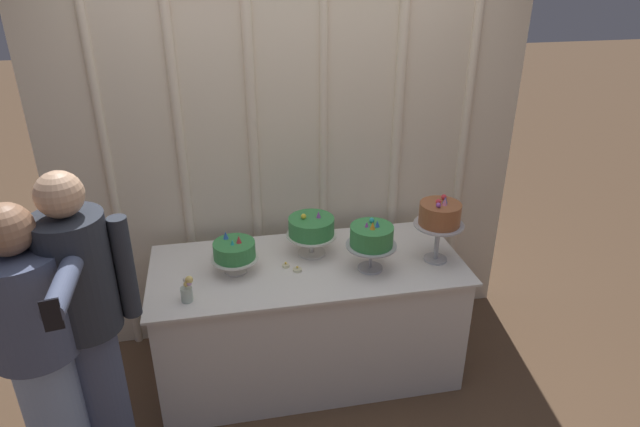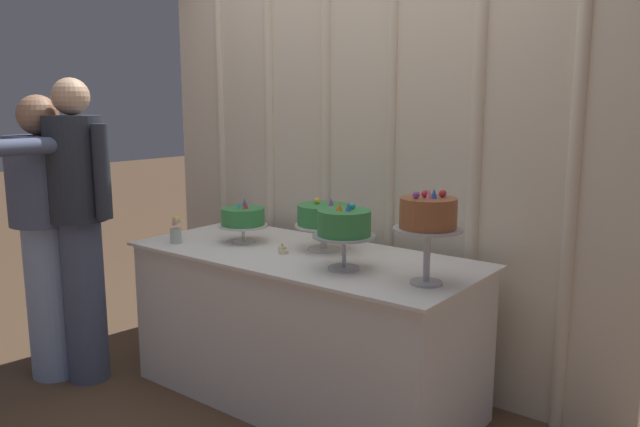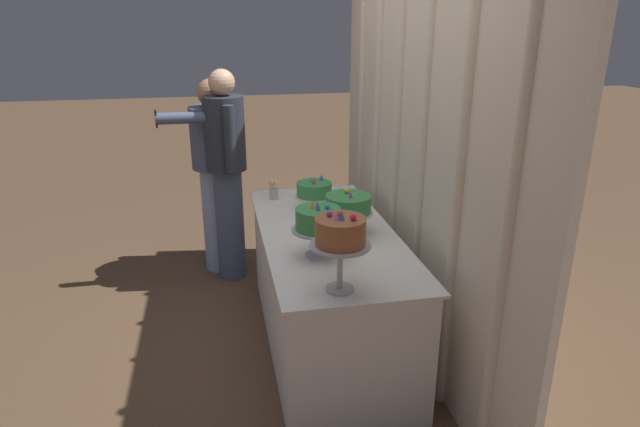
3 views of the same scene
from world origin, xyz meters
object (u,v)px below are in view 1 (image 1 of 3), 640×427
object	(u,v)px
guest_man_dark_suit	(89,325)
cake_display_midright	(372,238)
tealight_far_left	(286,265)
cake_display_midleft	(311,228)
cake_table	(308,318)
cake_display_rightmost	(440,217)
flower_vase	(187,290)
tealight_near_left	(297,270)
guest_girl_blue_dress	(40,355)
cake_display_leftmost	(234,251)

from	to	relation	value
guest_man_dark_suit	cake_display_midright	bearing A→B (deg)	16.70
tealight_far_left	cake_display_midleft	bearing A→B (deg)	35.63
cake_table	cake_display_midright	world-z (taller)	cake_display_midright
cake_display_rightmost	guest_man_dark_suit	xyz separation A→B (m)	(-1.84, -0.45, -0.15)
cake_display_midright	tealight_far_left	distance (m)	0.52
cake_table	tealight_far_left	size ratio (longest dim) A/B	42.82
cake_display_midright	flower_vase	distance (m)	1.03
cake_display_midleft	flower_vase	world-z (taller)	cake_display_midleft
tealight_near_left	tealight_far_left	bearing A→B (deg)	135.59
cake_table	guest_man_dark_suit	world-z (taller)	guest_man_dark_suit
guest_man_dark_suit	guest_girl_blue_dress	xyz separation A→B (m)	(-0.20, -0.08, -0.07)
cake_display_rightmost	tealight_far_left	world-z (taller)	cake_display_rightmost
guest_girl_blue_dress	cake_table	bearing A→B (deg)	26.38
cake_table	cake_display_rightmost	world-z (taller)	cake_display_rightmost
tealight_far_left	tealight_near_left	xyz separation A→B (m)	(0.06, -0.06, -0.00)
cake_display_midright	cake_display_leftmost	bearing A→B (deg)	170.87
guest_man_dark_suit	flower_vase	bearing A→B (deg)	36.32
cake_display_leftmost	tealight_near_left	world-z (taller)	cake_display_leftmost
tealight_near_left	guest_man_dark_suit	world-z (taller)	guest_man_dark_suit
cake_display_midright	tealight_far_left	xyz separation A→B (m)	(-0.47, 0.11, -0.19)
flower_vase	tealight_far_left	xyz separation A→B (m)	(0.55, 0.24, -0.06)
cake_display_leftmost	guest_girl_blue_dress	world-z (taller)	guest_girl_blue_dress
tealight_near_left	guest_man_dark_suit	distance (m)	1.14
cake_table	tealight_far_left	xyz separation A→B (m)	(-0.13, -0.01, 0.40)
cake_display_midleft	tealight_far_left	size ratio (longest dim) A/B	7.04
flower_vase	tealight_far_left	bearing A→B (deg)	23.50
guest_man_dark_suit	cake_display_rightmost	bearing A→B (deg)	13.80
cake_display_rightmost	guest_man_dark_suit	size ratio (longest dim) A/B	0.25
cake_table	guest_girl_blue_dress	distance (m)	1.51
tealight_near_left	guest_girl_blue_dress	xyz separation A→B (m)	(-1.22, -0.57, 0.06)
cake_display_midleft	cake_display_midright	distance (m)	0.38
tealight_near_left	guest_man_dark_suit	size ratio (longest dim) A/B	0.03
cake_display_midright	cake_display_rightmost	size ratio (longest dim) A/B	0.78
flower_vase	tealight_far_left	distance (m)	0.60
cake_table	guest_girl_blue_dress	size ratio (longest dim) A/B	1.16
cake_display_midleft	cake_display_midright	xyz separation A→B (m)	(0.30, -0.24, 0.03)
guest_man_dark_suit	tealight_near_left	bearing A→B (deg)	25.52
cake_table	flower_vase	bearing A→B (deg)	-159.93
cake_table	flower_vase	xyz separation A→B (m)	(-0.67, -0.25, 0.46)
cake_table	cake_display_rightmost	bearing A→B (deg)	-7.82
cake_display_midleft	cake_display_rightmost	world-z (taller)	cake_display_rightmost
tealight_far_left	tealight_near_left	bearing A→B (deg)	-44.41
cake_display_midleft	tealight_near_left	distance (m)	0.27
cake_table	cake_display_leftmost	world-z (taller)	cake_display_leftmost
tealight_far_left	guest_man_dark_suit	distance (m)	1.12
cake_display_rightmost	tealight_near_left	world-z (taller)	cake_display_rightmost
tealight_far_left	guest_girl_blue_dress	world-z (taller)	guest_girl_blue_dress
guest_girl_blue_dress	cake_display_rightmost	bearing A→B (deg)	14.77
cake_table	guest_girl_blue_dress	bearing A→B (deg)	-153.62
cake_table	guest_girl_blue_dress	world-z (taller)	guest_girl_blue_dress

